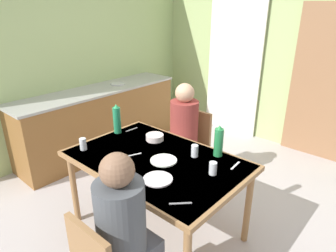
{
  "coord_description": "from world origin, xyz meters",
  "views": [
    {
      "loc": [
        1.7,
        -1.81,
        1.96
      ],
      "look_at": [
        0.15,
        -0.08,
        1.0
      ],
      "focal_mm": 31.64,
      "sensor_mm": 36.0,
      "label": 1
    }
  ],
  "objects_px": {
    "chair_far_diner": "(190,144)",
    "person_far_diner": "(183,124)",
    "dining_table": "(156,165)",
    "kitchen_counter": "(100,120)",
    "water_bottle_green_far": "(117,119)",
    "person_near_diner": "(123,219)",
    "serving_bowl_center": "(155,137)",
    "water_bottle_green_near": "(219,141)"
  },
  "relations": [
    {
      "from": "person_near_diner",
      "to": "water_bottle_green_near",
      "type": "bearing_deg",
      "value": 92.25
    },
    {
      "from": "kitchen_counter",
      "to": "water_bottle_green_near",
      "type": "bearing_deg",
      "value": -7.93
    },
    {
      "from": "person_far_diner",
      "to": "water_bottle_green_far",
      "type": "distance_m",
      "value": 0.7
    },
    {
      "from": "chair_far_diner",
      "to": "person_far_diner",
      "type": "relative_size",
      "value": 1.13
    },
    {
      "from": "kitchen_counter",
      "to": "dining_table",
      "type": "height_order",
      "value": "kitchen_counter"
    },
    {
      "from": "person_near_diner",
      "to": "water_bottle_green_near",
      "type": "distance_m",
      "value": 1.11
    },
    {
      "from": "water_bottle_green_far",
      "to": "water_bottle_green_near",
      "type": "bearing_deg",
      "value": 14.09
    },
    {
      "from": "dining_table",
      "to": "water_bottle_green_near",
      "type": "bearing_deg",
      "value": 47.65
    },
    {
      "from": "kitchen_counter",
      "to": "person_far_diner",
      "type": "height_order",
      "value": "person_far_diner"
    },
    {
      "from": "dining_table",
      "to": "chair_far_diner",
      "type": "xyz_separation_m",
      "value": [
        -0.28,
        0.84,
        -0.19
      ]
    },
    {
      "from": "water_bottle_green_near",
      "to": "water_bottle_green_far",
      "type": "height_order",
      "value": "water_bottle_green_far"
    },
    {
      "from": "person_near_diner",
      "to": "water_bottle_green_far",
      "type": "distance_m",
      "value": 1.37
    },
    {
      "from": "person_far_diner",
      "to": "water_bottle_green_near",
      "type": "relative_size",
      "value": 2.73
    },
    {
      "from": "dining_table",
      "to": "person_far_diner",
      "type": "relative_size",
      "value": 1.94
    },
    {
      "from": "water_bottle_green_far",
      "to": "chair_far_diner",
      "type": "bearing_deg",
      "value": 61.0
    },
    {
      "from": "person_near_diner",
      "to": "water_bottle_green_far",
      "type": "bearing_deg",
      "value": 141.86
    },
    {
      "from": "chair_far_diner",
      "to": "serving_bowl_center",
      "type": "distance_m",
      "value": 0.65
    },
    {
      "from": "kitchen_counter",
      "to": "water_bottle_green_near",
      "type": "height_order",
      "value": "water_bottle_green_near"
    },
    {
      "from": "chair_far_diner",
      "to": "water_bottle_green_far",
      "type": "bearing_deg",
      "value": 61.0
    },
    {
      "from": "chair_far_diner",
      "to": "person_near_diner",
      "type": "relative_size",
      "value": 1.13
    },
    {
      "from": "chair_far_diner",
      "to": "dining_table",
      "type": "bearing_deg",
      "value": 108.23
    },
    {
      "from": "water_bottle_green_near",
      "to": "serving_bowl_center",
      "type": "xyz_separation_m",
      "value": [
        -0.62,
        -0.14,
        -0.11
      ]
    },
    {
      "from": "chair_far_diner",
      "to": "kitchen_counter",
      "type": "bearing_deg",
      "value": 5.89
    },
    {
      "from": "kitchen_counter",
      "to": "water_bottle_green_far",
      "type": "relative_size",
      "value": 7.94
    },
    {
      "from": "chair_far_diner",
      "to": "water_bottle_green_near",
      "type": "distance_m",
      "value": 0.87
    },
    {
      "from": "dining_table",
      "to": "serving_bowl_center",
      "type": "bearing_deg",
      "value": 135.94
    },
    {
      "from": "dining_table",
      "to": "chair_far_diner",
      "type": "height_order",
      "value": "chair_far_diner"
    },
    {
      "from": "person_near_diner",
      "to": "serving_bowl_center",
      "type": "bearing_deg",
      "value": 124.69
    },
    {
      "from": "kitchen_counter",
      "to": "chair_far_diner",
      "type": "xyz_separation_m",
      "value": [
        1.49,
        0.15,
        0.05
      ]
    },
    {
      "from": "kitchen_counter",
      "to": "chair_far_diner",
      "type": "height_order",
      "value": "kitchen_counter"
    },
    {
      "from": "dining_table",
      "to": "person_far_diner",
      "type": "bearing_deg",
      "value": 111.45
    },
    {
      "from": "dining_table",
      "to": "person_far_diner",
      "type": "height_order",
      "value": "person_far_diner"
    },
    {
      "from": "dining_table",
      "to": "chair_far_diner",
      "type": "bearing_deg",
      "value": 108.23
    },
    {
      "from": "dining_table",
      "to": "water_bottle_green_far",
      "type": "height_order",
      "value": "water_bottle_green_far"
    },
    {
      "from": "water_bottle_green_far",
      "to": "serving_bowl_center",
      "type": "height_order",
      "value": "water_bottle_green_far"
    },
    {
      "from": "person_near_diner",
      "to": "water_bottle_green_near",
      "type": "xyz_separation_m",
      "value": [
        -0.04,
        1.1,
        0.1
      ]
    },
    {
      "from": "chair_far_diner",
      "to": "person_far_diner",
      "type": "height_order",
      "value": "person_far_diner"
    },
    {
      "from": "dining_table",
      "to": "water_bottle_green_far",
      "type": "bearing_deg",
      "value": 168.62
    },
    {
      "from": "chair_far_diner",
      "to": "person_far_diner",
      "type": "xyz_separation_m",
      "value": [
        0.0,
        -0.14,
        0.28
      ]
    },
    {
      "from": "chair_far_diner",
      "to": "person_near_diner",
      "type": "bearing_deg",
      "value": 113.67
    },
    {
      "from": "serving_bowl_center",
      "to": "dining_table",
      "type": "bearing_deg",
      "value": -44.06
    },
    {
      "from": "water_bottle_green_near",
      "to": "serving_bowl_center",
      "type": "relative_size",
      "value": 1.66
    }
  ]
}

